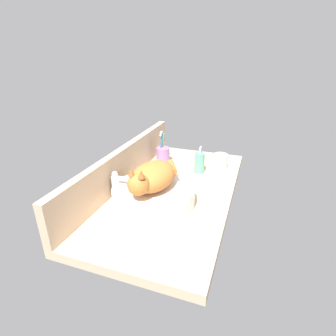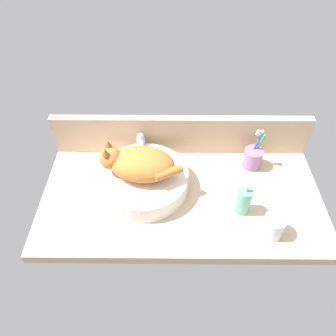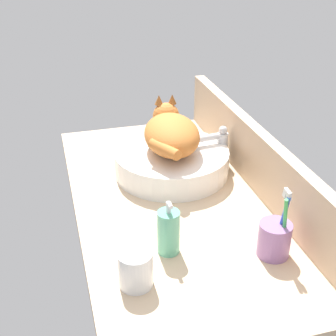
# 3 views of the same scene
# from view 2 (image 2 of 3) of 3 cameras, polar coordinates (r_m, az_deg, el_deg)

# --- Properties ---
(ground_plane) EXTENTS (1.12, 0.57, 0.04)m
(ground_plane) POSITION_cam_2_polar(r_m,az_deg,el_deg) (1.34, 2.35, -5.19)
(ground_plane) COLOR #D1B28E
(backsplash_panel) EXTENTS (1.12, 0.04, 0.18)m
(backsplash_panel) POSITION_cam_2_polar(r_m,az_deg,el_deg) (1.44, 2.26, 5.83)
(backsplash_panel) COLOR #CCAD8C
(backsplash_panel) RESTS_ON ground_plane
(sink_basin) EXTENTS (0.36, 0.36, 0.08)m
(sink_basin) POSITION_cam_2_polar(r_m,az_deg,el_deg) (1.32, -4.31, -2.18)
(sink_basin) COLOR white
(sink_basin) RESTS_ON ground_plane
(cat) EXTENTS (0.32, 0.20, 0.14)m
(cat) POSITION_cam_2_polar(r_m,az_deg,el_deg) (1.25, -5.17, 0.83)
(cat) COLOR #CC7533
(cat) RESTS_ON sink_basin
(faucet) EXTENTS (0.04, 0.12, 0.14)m
(faucet) POSITION_cam_2_polar(r_m,az_deg,el_deg) (1.41, -4.65, 3.74)
(faucet) COLOR silver
(faucet) RESTS_ON ground_plane
(soap_dispenser) EXTENTS (0.06, 0.06, 0.15)m
(soap_dispenser) POSITION_cam_2_polar(r_m,az_deg,el_deg) (1.26, 13.02, -5.56)
(soap_dispenser) COLOR #60B793
(soap_dispenser) RESTS_ON ground_plane
(toothbrush_cup) EXTENTS (0.08, 0.08, 0.19)m
(toothbrush_cup) POSITION_cam_2_polar(r_m,az_deg,el_deg) (1.44, 14.54, 1.77)
(toothbrush_cup) COLOR #996BA8
(toothbrush_cup) RESTS_ON ground_plane
(water_glass) EXTENTS (0.08, 0.08, 0.09)m
(water_glass) POSITION_cam_2_polar(r_m,az_deg,el_deg) (1.24, 17.84, -9.75)
(water_glass) COLOR white
(water_glass) RESTS_ON ground_plane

